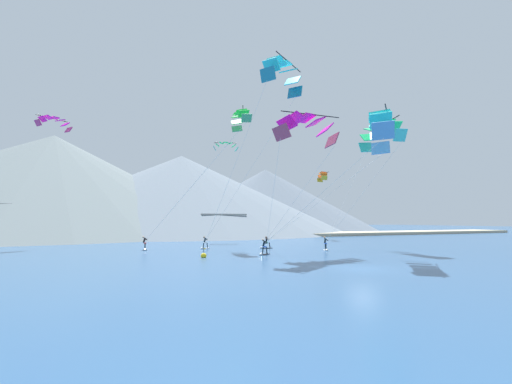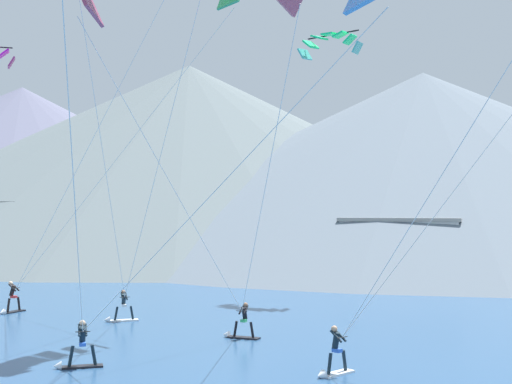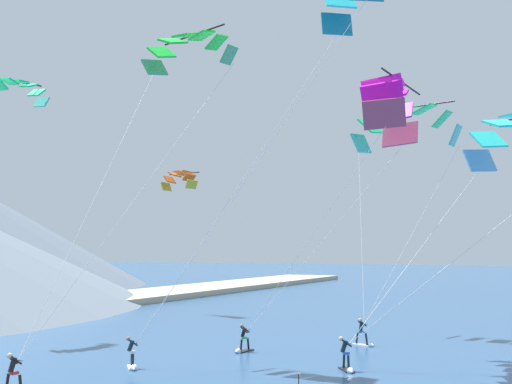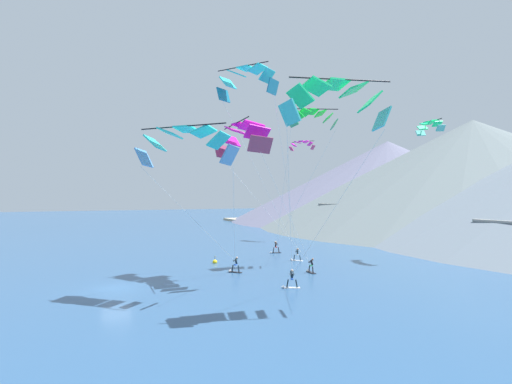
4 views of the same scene
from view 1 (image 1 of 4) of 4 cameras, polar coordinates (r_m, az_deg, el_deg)
name	(u,v)px [view 1 (image 1 of 4)]	position (r m, az deg, el deg)	size (l,w,h in m)	color
ground_plane	(363,269)	(27.30, 17.37, -12.10)	(400.00, 400.00, 0.00)	navy
kitesurfer_near_lead	(204,245)	(44.31, -8.64, -8.77)	(1.61, 1.40, 1.64)	white
kitesurfer_near_trail	(145,246)	(43.83, -18.06, -8.51)	(0.64, 1.77, 1.77)	black
kitesurfer_mid_center	(263,250)	(36.24, 1.24, -9.62)	(1.67, 1.30, 1.74)	black
kitesurfer_far_left	(326,246)	(42.15, 11.56, -8.86)	(1.16, 1.73, 1.74)	white
kitesurfer_far_right	(265,245)	(44.40, 1.51, -8.82)	(1.77, 0.58, 1.63)	black
parafoil_kite_near_lead	(282,74)	(41.07, 4.39, 19.04)	(9.34, 12.02, 20.17)	#177291
parafoil_kite_near_trail	(239,119)	(47.24, -2.78, 12.12)	(13.07, 6.25, 16.97)	#359A60
parafoil_kite_mid_center	(380,128)	(35.83, 19.93, 9.96)	(12.19, 11.39, 12.39)	#4D8DC8
parafoil_kite_far_left	(380,132)	(47.83, 20.00, 9.34)	(9.52, 8.07, 14.98)	#39BEB9
parafoil_kite_far_right	(306,127)	(38.84, 8.41, 10.73)	(8.01, 9.89, 13.96)	#923754
parafoil_kite_distant_high_outer	(226,145)	(62.25, -5.08, 7.77)	(4.57, 2.14, 1.68)	#46B5AD
parafoil_kite_distant_low_drift	(54,122)	(57.67, -30.62, 10.07)	(4.61, 3.82, 1.74)	#A3296F
parafoil_kite_distant_mid_solo	(323,176)	(68.91, 11.04, 2.71)	(2.57, 4.39, 1.82)	gold
race_marker_buoy	(204,256)	(34.17, -8.72, -10.47)	(0.56, 0.56, 1.02)	yellow
shoreline_strip	(203,236)	(71.15, -8.89, -7.30)	(180.00, 10.00, 0.70)	tan
shore_building_harbour_front	(222,225)	(73.37, -5.74, -5.58)	(9.80, 4.30, 4.98)	silver
shore_building_promenade_mid	(80,225)	(73.86, -27.26, -4.84)	(6.45, 7.02, 5.57)	silver
mountain_peak_central_summit	(181,194)	(110.75, -12.41, -0.25)	(101.06, 101.06, 24.11)	slate
mountain_peak_east_shoulder	(265,199)	(134.29, 1.57, -1.24)	(83.76, 83.76, 23.60)	slate
mountain_peak_far_spur	(52,184)	(113.75, -30.84, 1.20)	(111.31, 111.31, 28.09)	slate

